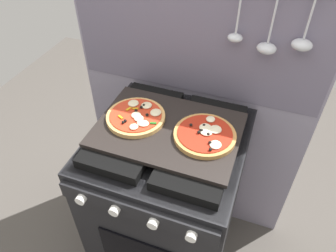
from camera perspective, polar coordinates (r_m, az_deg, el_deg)
The scene contains 6 objects.
ground_plane at distance 1.95m, azimuth 0.00°, elevation -20.60°, with size 4.00×4.00×0.00m, color #4C4742.
kitchen_backsplash at distance 1.54m, azimuth 4.42°, elevation 3.97°, with size 1.10×0.09×1.55m.
stove at distance 1.57m, azimuth -0.02°, elevation -13.07°, with size 0.60×0.64×0.90m.
baking_tray at distance 1.22m, azimuth 0.00°, elevation -0.63°, with size 0.54×0.38×0.02m, color black.
pizza_left at distance 1.25m, azimuth -5.61°, elevation 1.70°, with size 0.23×0.23×0.03m.
pizza_right at distance 1.18m, azimuth 6.54°, elevation -1.65°, with size 0.23×0.23×0.03m.
Camera 1 is at (0.31, -0.84, 1.74)m, focal length 34.47 mm.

